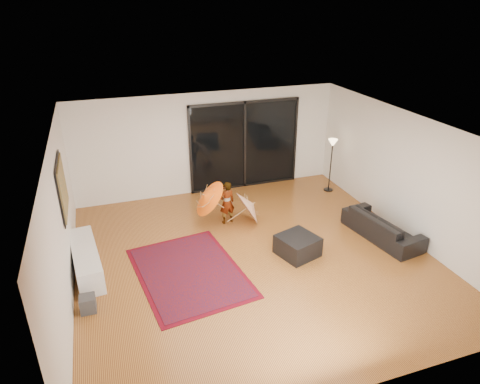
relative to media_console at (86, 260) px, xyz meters
name	(u,v)px	position (x,y,z in m)	size (l,w,h in m)	color
floor	(254,257)	(3.25, -0.61, -0.25)	(7.00, 7.00, 0.00)	#B07430
ceiling	(256,130)	(3.25, -0.61, 2.45)	(7.00, 7.00, 0.00)	white
wall_back	(208,143)	(3.25, 2.89, 1.10)	(7.00, 7.00, 0.00)	silver
wall_front	(356,316)	(3.25, -4.11, 1.10)	(7.00, 7.00, 0.00)	silver
wall_left	(61,227)	(-0.25, -0.61, 1.10)	(7.00, 7.00, 0.00)	silver
wall_right	(406,175)	(6.75, -0.61, 1.10)	(7.00, 7.00, 0.00)	silver
sliding_door	(245,145)	(4.25, 2.86, 0.95)	(3.06, 0.07, 2.40)	black
painting	(62,187)	(-0.21, 0.39, 1.40)	(0.04, 1.28, 1.08)	black
media_console	(86,260)	(0.00, 0.00, 0.00)	(0.45, 1.81, 0.50)	white
speaker	(88,304)	(0.00, -1.24, -0.10)	(0.26, 0.26, 0.29)	#424244
persian_rug	(189,272)	(1.87, -0.70, -0.24)	(2.20, 2.85, 0.02)	#550713
sofa	(382,226)	(6.20, -0.77, 0.03)	(1.89, 0.74, 0.55)	black
ottoman	(298,246)	(4.13, -0.79, -0.04)	(0.73, 0.73, 0.42)	black
floor_lamp	(332,150)	(6.35, 1.83, 0.90)	(0.25, 0.25, 1.46)	black
child	(227,203)	(3.16, 0.98, 0.27)	(0.38, 0.25, 1.04)	#999999
parasol_orange	(204,199)	(2.61, 0.93, 0.48)	(0.71, 0.90, 0.90)	#F95F0D
parasol_white	(253,202)	(3.76, 0.83, 0.25)	(0.60, 0.87, 0.94)	beige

